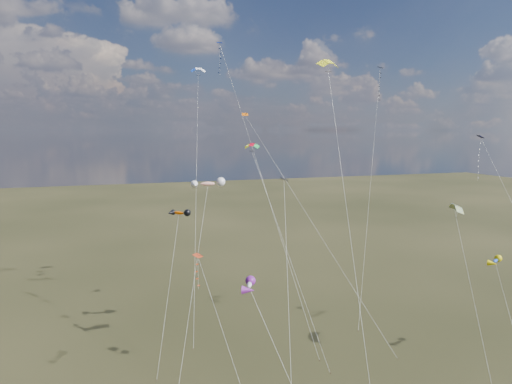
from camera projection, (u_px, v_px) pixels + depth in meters
name	position (u px, v px, depth m)	size (l,w,h in m)	color
diamond_black_high	(378.00, 97.00, 75.93)	(13.96, 18.36, 37.34)	black
diamond_navy_tall	(226.00, 78.00, 68.22)	(6.25, 25.29, 40.08)	#081348
diamond_black_mid	(287.00, 250.00, 43.27)	(5.13, 15.08, 21.85)	black
diamond_red_low	(200.00, 277.00, 51.04)	(3.55, 10.25, 12.90)	#B13315
diamond_navy_right	(485.00, 168.00, 58.44)	(0.88, 19.60, 26.06)	#0B0D48
diamond_orange_center	(285.00, 179.00, 61.67)	(13.13, 21.15, 29.16)	#DF5B04
parafoil_yellow	(329.00, 63.00, 49.04)	(6.35, 21.50, 34.67)	yellow
parafoil_blue_white	(198.00, 70.00, 75.07)	(7.00, 24.63, 37.35)	blue
parafoil_striped	(457.00, 206.00, 52.32)	(5.10, 12.93, 18.80)	yellow
parafoil_tricolor	(252.00, 147.00, 58.25)	(5.94, 14.54, 25.33)	#F5FB12
novelty_orange_black	(179.00, 213.00, 55.53)	(5.35, 9.56, 17.19)	#DF5100
novelty_white_purple	(250.00, 286.00, 38.14)	(5.38, 8.85, 14.27)	white
novelty_redwhite_stripe	(208.00, 184.00, 59.37)	(8.29, 14.65, 20.48)	#E84923
novelty_blue_yellow	(496.00, 261.00, 53.37)	(2.53, 7.12, 11.97)	#153DC1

